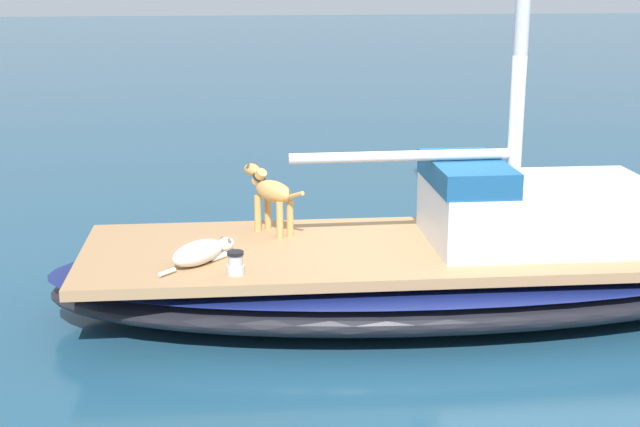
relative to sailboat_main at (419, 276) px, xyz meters
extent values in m
plane|color=navy|center=(0.00, 0.00, -0.34)|extent=(120.00, 120.00, 0.00)
ellipsoid|color=black|center=(0.00, 0.00, -0.06)|extent=(2.67, 7.26, 0.56)
ellipsoid|color=navy|center=(0.00, 0.00, 0.12)|extent=(2.69, 7.29, 0.08)
cube|color=#A37A51|center=(0.00, 0.00, 0.27)|extent=(2.21, 6.67, 0.10)
cylinder|color=silver|center=(0.02, -0.20, 1.22)|extent=(0.10, 2.20, 0.10)
cube|color=silver|center=(0.03, 1.20, 0.62)|extent=(1.45, 2.23, 0.60)
cube|color=navy|center=(0.03, 0.43, 1.04)|extent=(1.35, 0.73, 0.24)
ellipsoid|color=silver|center=(0.35, -2.17, 0.43)|extent=(0.61, 0.60, 0.22)
ellipsoid|color=silver|center=(0.09, -1.92, 0.42)|extent=(0.23, 0.23, 0.13)
cone|color=#504E4A|center=(0.06, -1.95, 0.48)|extent=(0.05, 0.05, 0.05)
cone|color=#504E4A|center=(0.12, -1.88, 0.48)|extent=(0.05, 0.05, 0.05)
cylinder|color=silver|center=(0.16, -2.07, 0.35)|extent=(0.17, 0.17, 0.06)
cylinder|color=silver|center=(0.25, -1.98, 0.35)|extent=(0.17, 0.17, 0.06)
cylinder|color=silver|center=(0.64, -2.44, 0.35)|extent=(0.16, 0.15, 0.04)
ellipsoid|color=tan|center=(-0.55, -1.41, 0.77)|extent=(0.55, 0.47, 0.22)
cylinder|color=tan|center=(-0.67, -1.57, 0.51)|extent=(0.07, 0.07, 0.38)
cylinder|color=tan|center=(-0.74, -1.46, 0.51)|extent=(0.07, 0.07, 0.38)
cylinder|color=tan|center=(-0.37, -1.36, 0.51)|extent=(0.07, 0.07, 0.38)
cylinder|color=tan|center=(-0.44, -1.25, 0.51)|extent=(0.07, 0.07, 0.38)
cylinder|color=tan|center=(-0.75, -1.54, 0.88)|extent=(0.22, 0.20, 0.19)
ellipsoid|color=tan|center=(-0.85, -1.61, 0.94)|extent=(0.26, 0.23, 0.13)
cone|color=#45331C|center=(-0.82, -1.65, 1.00)|extent=(0.05, 0.05, 0.06)
cone|color=#45331C|center=(-0.87, -1.57, 1.00)|extent=(0.05, 0.05, 0.06)
torus|color=black|center=(-0.75, -1.54, 0.88)|extent=(0.17, 0.18, 0.10)
cylinder|color=tan|center=(-0.26, -1.21, 0.80)|extent=(0.21, 0.16, 0.12)
cylinder|color=#B7B7BC|center=(0.67, -1.84, 0.36)|extent=(0.16, 0.16, 0.08)
cylinder|color=#B7B7BC|center=(0.67, -1.84, 0.45)|extent=(0.13, 0.13, 0.10)
cylinder|color=black|center=(0.67, -1.84, 0.52)|extent=(0.15, 0.15, 0.03)
camera|label=1|loc=(8.29, -2.01, 2.95)|focal=50.44mm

